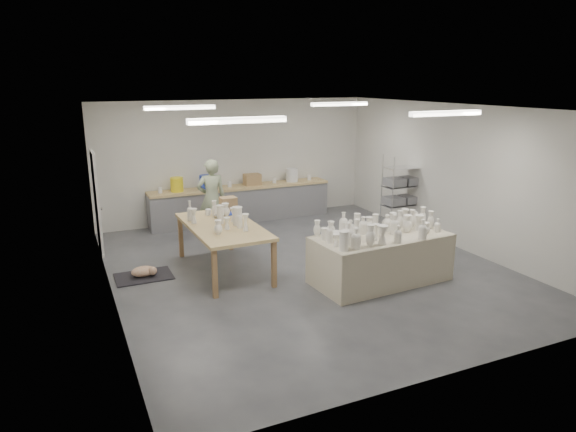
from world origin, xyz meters
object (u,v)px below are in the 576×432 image
drying_table (380,256)px  red_stool (209,220)px  work_table (223,223)px  potter (212,199)px

drying_table → red_stool: size_ratio=6.27×
work_table → red_stool: size_ratio=6.10×
work_table → potter: 2.08m
drying_table → potter: potter is taller
potter → red_stool: potter is taller
drying_table → potter: size_ratio=1.39×
work_table → red_stool: work_table is taller
potter → red_stool: size_ratio=4.52×
drying_table → work_table: size_ratio=1.03×
work_table → potter: bearing=78.7°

